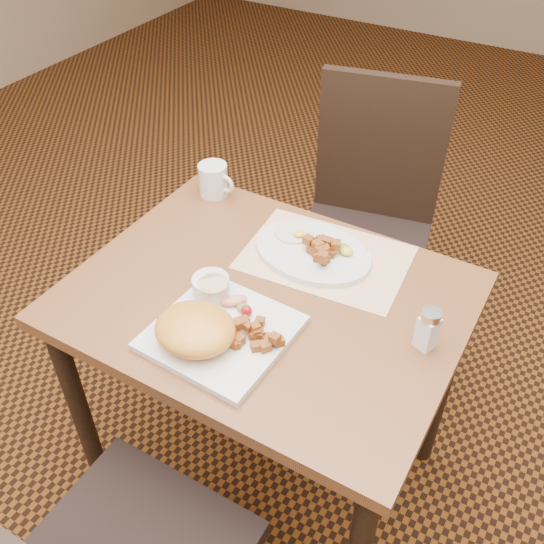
{
  "coord_description": "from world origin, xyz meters",
  "views": [
    {
      "loc": [
        0.53,
        -0.89,
        1.71
      ],
      "look_at": [
        0.01,
        0.0,
        0.82
      ],
      "focal_mm": 40.0,
      "sensor_mm": 36.0,
      "label": 1
    }
  ],
  "objects_px": {
    "plate_oval": "(313,252)",
    "salt_shaker": "(428,329)",
    "chair_far": "(368,213)",
    "table": "(266,327)",
    "plate_square": "(222,333)",
    "coffee_mug": "(214,180)"
  },
  "relations": [
    {
      "from": "plate_square",
      "to": "salt_shaker",
      "type": "height_order",
      "value": "salt_shaker"
    },
    {
      "from": "plate_square",
      "to": "salt_shaker",
      "type": "distance_m",
      "value": 0.44
    },
    {
      "from": "table",
      "to": "plate_oval",
      "type": "bearing_deg",
      "value": 81.26
    },
    {
      "from": "plate_oval",
      "to": "salt_shaker",
      "type": "bearing_deg",
      "value": -23.53
    },
    {
      "from": "chair_far",
      "to": "salt_shaker",
      "type": "xyz_separation_m",
      "value": [
        0.4,
        -0.68,
        0.26
      ]
    },
    {
      "from": "table",
      "to": "coffee_mug",
      "type": "height_order",
      "value": "coffee_mug"
    },
    {
      "from": "salt_shaker",
      "to": "coffee_mug",
      "type": "bearing_deg",
      "value": 160.02
    },
    {
      "from": "coffee_mug",
      "to": "plate_square",
      "type": "bearing_deg",
      "value": -54.14
    },
    {
      "from": "chair_far",
      "to": "plate_oval",
      "type": "xyz_separation_m",
      "value": [
        0.06,
        -0.53,
        0.22
      ]
    },
    {
      "from": "chair_far",
      "to": "coffee_mug",
      "type": "xyz_separation_m",
      "value": [
        -0.32,
        -0.42,
        0.26
      ]
    },
    {
      "from": "chair_far",
      "to": "coffee_mug",
      "type": "relative_size",
      "value": 8.56
    },
    {
      "from": "chair_far",
      "to": "plate_square",
      "type": "xyz_separation_m",
      "value": [
        0.01,
        -0.88,
        0.22
      ]
    },
    {
      "from": "table",
      "to": "plate_oval",
      "type": "xyz_separation_m",
      "value": [
        0.03,
        0.18,
        0.12
      ]
    },
    {
      "from": "chair_far",
      "to": "salt_shaker",
      "type": "bearing_deg",
      "value": 108.76
    },
    {
      "from": "chair_far",
      "to": "table",
      "type": "bearing_deg",
      "value": 80.62
    },
    {
      "from": "chair_far",
      "to": "plate_square",
      "type": "distance_m",
      "value": 0.9
    },
    {
      "from": "plate_oval",
      "to": "salt_shaker",
      "type": "relative_size",
      "value": 3.05
    },
    {
      "from": "plate_square",
      "to": "coffee_mug",
      "type": "xyz_separation_m",
      "value": [
        -0.33,
        0.45,
        0.04
      ]
    },
    {
      "from": "plate_square",
      "to": "salt_shaker",
      "type": "relative_size",
      "value": 2.8
    },
    {
      "from": "table",
      "to": "salt_shaker",
      "type": "distance_m",
      "value": 0.41
    },
    {
      "from": "plate_square",
      "to": "coffee_mug",
      "type": "relative_size",
      "value": 2.47
    },
    {
      "from": "coffee_mug",
      "to": "chair_far",
      "type": "bearing_deg",
      "value": 53.35
    }
  ]
}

